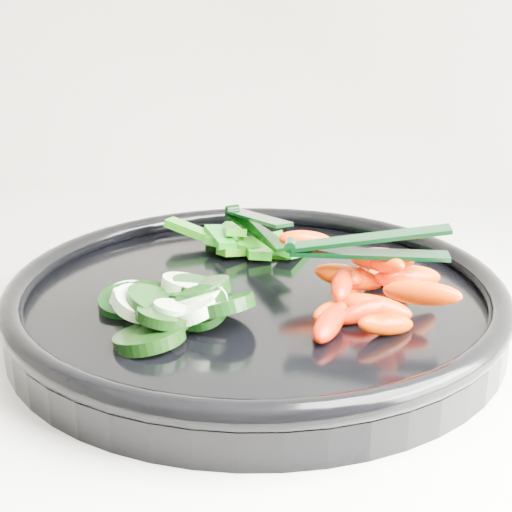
# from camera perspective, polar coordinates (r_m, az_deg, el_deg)

# --- Properties ---
(veggie_tray) EXTENTS (0.47, 0.47, 0.04)m
(veggie_tray) POSITION_cam_1_polar(r_m,az_deg,el_deg) (0.54, -0.00, -3.43)
(veggie_tray) COLOR black
(veggie_tray) RESTS_ON counter
(cucumber_pile) EXTENTS (0.13, 0.13, 0.04)m
(cucumber_pile) POSITION_cam_1_polar(r_m,az_deg,el_deg) (0.51, -7.17, -3.77)
(cucumber_pile) COLOR black
(cucumber_pile) RESTS_ON veggie_tray
(carrot_pile) EXTENTS (0.13, 0.15, 0.05)m
(carrot_pile) POSITION_cam_1_polar(r_m,az_deg,el_deg) (0.51, 9.12, -2.38)
(carrot_pile) COLOR red
(carrot_pile) RESTS_ON veggie_tray
(pepper_pile) EXTENTS (0.14, 0.09, 0.03)m
(pepper_pile) POSITION_cam_1_polar(r_m,az_deg,el_deg) (0.63, -1.12, 1.12)
(pepper_pile) COLOR #1E6809
(pepper_pile) RESTS_ON veggie_tray
(tong_carrot) EXTENTS (0.11, 0.02, 0.02)m
(tong_carrot) POSITION_cam_1_polar(r_m,az_deg,el_deg) (0.50, 8.63, 0.80)
(tong_carrot) COLOR black
(tong_carrot) RESTS_ON carrot_pile
(tong_pepper) EXTENTS (0.07, 0.10, 0.02)m
(tong_pepper) POSITION_cam_1_polar(r_m,az_deg,el_deg) (0.63, -0.09, 2.67)
(tong_pepper) COLOR black
(tong_pepper) RESTS_ON pepper_pile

